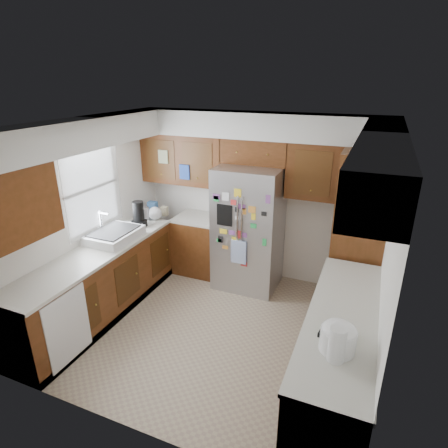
% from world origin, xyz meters
% --- Properties ---
extents(floor, '(3.60, 3.60, 0.00)m').
position_xyz_m(floor, '(0.00, 0.00, 0.00)').
color(floor, tan).
rests_on(floor, ground).
extents(room_shell, '(3.64, 3.24, 2.52)m').
position_xyz_m(room_shell, '(-0.11, 0.36, 1.82)').
color(room_shell, white).
rests_on(room_shell, ground).
extents(left_counter_run, '(1.36, 3.20, 0.92)m').
position_xyz_m(left_counter_run, '(-1.36, 0.03, 0.43)').
color(left_counter_run, '#48270D').
rests_on(left_counter_run, ground).
extents(right_counter_run, '(0.63, 2.25, 0.92)m').
position_xyz_m(right_counter_run, '(1.50, -0.47, 0.42)').
color(right_counter_run, '#48270D').
rests_on(right_counter_run, ground).
extents(pantry, '(0.60, 0.90, 2.15)m').
position_xyz_m(pantry, '(1.50, 1.15, 1.07)').
color(pantry, '#48270D').
rests_on(pantry, ground).
extents(fridge, '(0.90, 0.79, 1.80)m').
position_xyz_m(fridge, '(-0.00, 1.20, 0.90)').
color(fridge, '#A6A5AA').
rests_on(fridge, ground).
extents(bridge_cabinet, '(0.96, 0.34, 0.35)m').
position_xyz_m(bridge_cabinet, '(0.00, 1.43, 1.98)').
color(bridge_cabinet, '#48270D').
rests_on(bridge_cabinet, fridge).
extents(fridge_top_items, '(0.84, 0.32, 0.24)m').
position_xyz_m(fridge_top_items, '(-0.04, 1.41, 2.27)').
color(fridge_top_items, '#203BAE').
rests_on(fridge_top_items, bridge_cabinet).
extents(sink_assembly, '(0.52, 0.70, 0.37)m').
position_xyz_m(sink_assembly, '(-1.50, 0.10, 0.99)').
color(sink_assembly, white).
rests_on(sink_assembly, left_counter_run).
extents(left_counter_clutter, '(0.38, 0.85, 0.38)m').
position_xyz_m(left_counter_clutter, '(-1.47, 0.83, 1.05)').
color(left_counter_clutter, black).
rests_on(left_counter_clutter, left_counter_run).
extents(rice_cooker, '(0.29, 0.28, 0.25)m').
position_xyz_m(rice_cooker, '(1.50, -0.99, 1.05)').
color(rice_cooker, white).
rests_on(rice_cooker, right_counter_run).
extents(paper_towel, '(0.13, 0.13, 0.29)m').
position_xyz_m(paper_towel, '(1.50, -1.11, 1.06)').
color(paper_towel, white).
rests_on(paper_towel, right_counter_run).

